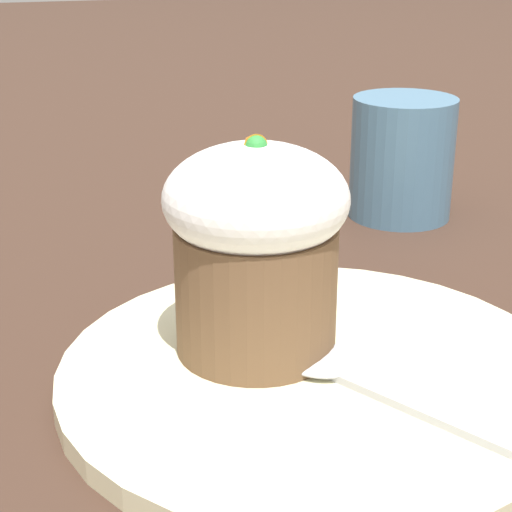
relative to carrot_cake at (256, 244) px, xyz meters
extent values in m
plane|color=#3D281E|center=(-0.02, -0.02, -0.07)|extent=(4.00, 4.00, 0.00)
cylinder|color=beige|center=(-0.02, -0.02, -0.06)|extent=(0.24, 0.24, 0.01)
cylinder|color=brown|center=(0.00, 0.00, -0.02)|extent=(0.08, 0.08, 0.06)
ellipsoid|color=white|center=(0.00, 0.00, 0.02)|extent=(0.09, 0.09, 0.05)
cone|color=orange|center=(0.01, 0.00, 0.05)|extent=(0.02, 0.01, 0.01)
sphere|color=green|center=(0.00, 0.00, 0.05)|extent=(0.01, 0.01, 0.01)
cube|color=#B7B7BC|center=(-0.08, -0.05, -0.05)|extent=(0.09, 0.06, 0.00)
ellipsoid|color=#B7B7BC|center=(-0.02, -0.02, -0.05)|extent=(0.05, 0.05, 0.01)
cylinder|color=teal|center=(0.19, -0.17, -0.02)|extent=(0.07, 0.07, 0.09)
torus|color=teal|center=(0.23, -0.17, -0.02)|extent=(0.05, 0.01, 0.05)
camera|label=1|loc=(-0.36, 0.11, 0.14)|focal=60.00mm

